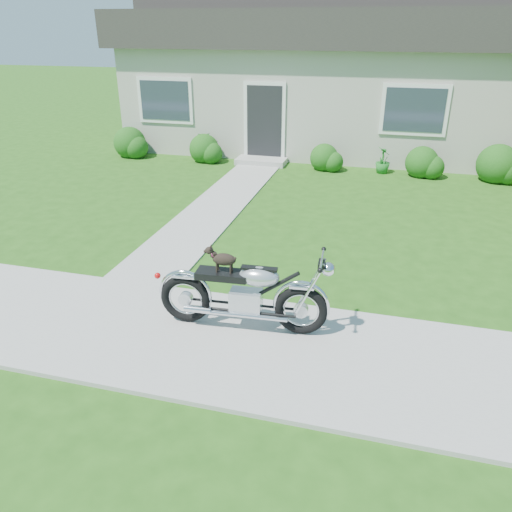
{
  "coord_description": "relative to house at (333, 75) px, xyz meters",
  "views": [
    {
      "loc": [
        2.0,
        -4.92,
        3.59
      ],
      "look_at": [
        0.4,
        1.0,
        0.75
      ],
      "focal_mm": 35.0,
      "sensor_mm": 36.0,
      "label": 1
    }
  ],
  "objects": [
    {
      "name": "potted_plant_left",
      "position": [
        -3.11,
        -3.44,
        -1.79
      ],
      "size": [
        0.77,
        0.7,
        0.74
      ],
      "primitive_type": "imported",
      "rotation": [
        0.0,
        0.0,
        3.35
      ],
      "color": "#195E1C",
      "rests_on": "ground"
    },
    {
      "name": "walkway",
      "position": [
        -1.5,
        -6.99,
        -2.14
      ],
      "size": [
        1.2,
        8.0,
        0.03
      ],
      "primitive_type": "cube",
      "color": "#9E9B93",
      "rests_on": "ground"
    },
    {
      "name": "ground",
      "position": [
        0.0,
        -11.99,
        -2.16
      ],
      "size": [
        80.0,
        80.0,
        0.0
      ],
      "primitive_type": "plane",
      "color": "#235114",
      "rests_on": "ground"
    },
    {
      "name": "house",
      "position": [
        0.0,
        0.0,
        0.0
      ],
      "size": [
        12.6,
        7.03,
        4.5
      ],
      "color": "#B6AFA4",
      "rests_on": "ground"
    },
    {
      "name": "shrub_row",
      "position": [
        0.0,
        -3.49,
        -1.77
      ],
      "size": [
        11.15,
        1.01,
        1.01
      ],
      "color": "#1E5215",
      "rests_on": "ground"
    },
    {
      "name": "potted_plant_right",
      "position": [
        1.86,
        -3.44,
        -1.81
      ],
      "size": [
        0.51,
        0.51,
        0.69
      ],
      "primitive_type": "imported",
      "rotation": [
        0.0,
        0.0,
        1.99
      ],
      "color": "#1E7023",
      "rests_on": "ground"
    },
    {
      "name": "sidewalk",
      "position": [
        0.0,
        -11.99,
        -2.14
      ],
      "size": [
        24.0,
        2.2,
        0.04
      ],
      "primitive_type": "cube",
      "color": "#9E9B93",
      "rests_on": "ground"
    },
    {
      "name": "motorcycle_with_dog",
      "position": [
        0.45,
        -11.67,
        -1.62
      ],
      "size": [
        2.22,
        0.6,
        1.1
      ],
      "rotation": [
        0.0,
        0.0,
        0.07
      ],
      "color": "black",
      "rests_on": "sidewalk"
    }
  ]
}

